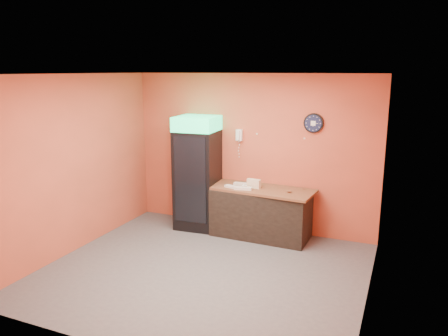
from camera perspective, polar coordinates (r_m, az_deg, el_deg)
The scene contains 15 objects.
floor at distance 6.51m, azimuth -2.63°, elevation -13.29°, with size 4.50×4.50×0.00m, color #47474C.
back_wall at distance 7.84m, azimuth 3.60°, elevation 1.99°, with size 4.50×0.02×2.80m, color #CD5539.
left_wall at distance 7.28m, azimuth -18.94°, elevation 0.48°, with size 0.02×4.00×2.80m, color #CD5539.
right_wall at distance 5.47m, azimuth 19.00°, elevation -3.42°, with size 0.02×4.00×2.80m, color #CD5539.
ceiling at distance 5.86m, azimuth -2.92°, elevation 12.16°, with size 4.50×4.00×0.02m, color white.
beverage_cooler at distance 7.91m, azimuth -3.59°, elevation -0.85°, with size 0.77×0.78×2.05m.
prep_counter at distance 7.65m, azimuth 4.84°, elevation -5.93°, with size 1.66×0.74×0.83m, color black.
wall_clock at distance 7.43m, azimuth 11.61°, elevation 5.77°, with size 0.33×0.06×0.33m.
wall_phone at distance 7.81m, azimuth 1.98°, elevation 4.32°, with size 0.11×0.10×0.20m.
butcher_paper at distance 7.52m, azimuth 4.90°, elevation -2.79°, with size 1.80×0.75×0.04m, color brown.
sub_roll_stack at distance 7.52m, azimuth 3.92°, elevation -2.03°, with size 0.25×0.12×0.15m.
wrapped_sandwich_left at distance 7.52m, azimuth 0.99°, elevation -2.45°, with size 0.25×0.10×0.04m, color silver.
wrapped_sandwich_mid at distance 7.41m, azimuth 2.52°, elevation -2.67°, with size 0.29×0.11×0.04m, color silver.
wrapped_sandwich_right at distance 7.69m, azimuth 2.30°, elevation -2.10°, with size 0.27×0.11×0.04m, color silver.
kitchen_tool at distance 7.58m, azimuth 3.40°, elevation -2.28°, with size 0.06×0.06×0.06m, color silver.
Camera 1 is at (2.56, -5.27, 2.86)m, focal length 35.00 mm.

